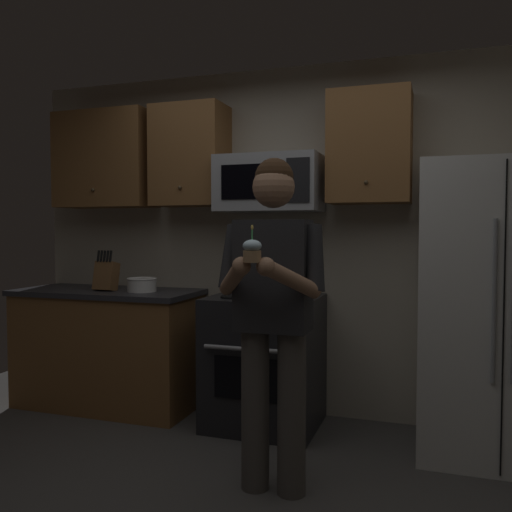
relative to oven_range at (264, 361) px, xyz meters
name	(u,v)px	position (x,y,z in m)	size (l,w,h in m)	color
wall_back	(299,242)	(0.15, 0.39, 0.84)	(4.40, 0.10, 2.60)	#B7AD99
oven_range	(264,361)	(0.00, 0.00, 0.00)	(0.76, 0.70, 0.93)	black
microwave	(270,184)	(0.00, 0.12, 1.26)	(0.74, 0.41, 0.40)	#9EA0A5
refrigerator	(497,310)	(1.50, -0.04, 0.44)	(0.90, 0.75, 1.80)	white
cabinet_row_upper	(199,156)	(-0.57, 0.17, 1.49)	(2.78, 0.36, 0.76)	brown
counter_left	(108,348)	(-1.30, 0.02, 0.00)	(1.44, 0.66, 0.92)	brown
knife_block	(106,276)	(-1.28, -0.03, 0.57)	(0.16, 0.15, 0.32)	brown
bowl_large_white	(142,284)	(-0.97, -0.01, 0.51)	(0.23, 0.23, 0.10)	white
person	(273,305)	(0.34, -0.92, 0.53)	(0.60, 0.48, 1.76)	#4C4742
cupcake	(252,251)	(0.34, -1.25, 0.83)	(0.09, 0.09, 0.17)	#A87F56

